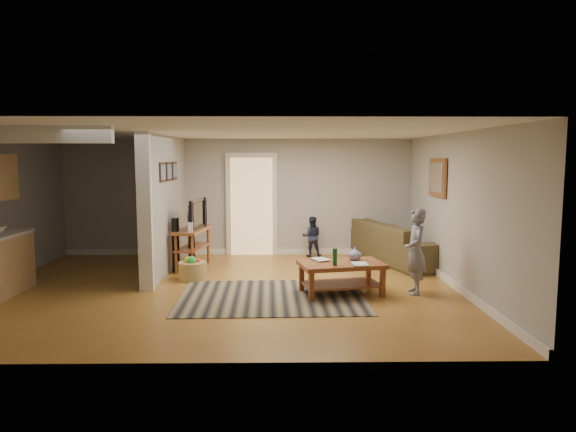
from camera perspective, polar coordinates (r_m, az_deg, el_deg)
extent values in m
plane|color=#8E5D24|center=(8.40, -7.17, -8.03)|extent=(7.50, 7.50, 0.00)
cube|color=#A2A09B|center=(11.15, -5.58, 2.10)|extent=(7.50, 0.04, 2.50)
cube|color=#A2A09B|center=(8.60, 18.38, 0.50)|extent=(0.04, 6.00, 2.50)
cube|color=white|center=(8.14, -7.42, 9.27)|extent=(7.50, 6.00, 0.04)
cube|color=#A2A09B|center=(9.80, -13.34, 1.35)|extent=(0.15, 3.10, 2.50)
cube|color=white|center=(8.30, -15.64, 0.38)|extent=(0.22, 0.10, 2.50)
cube|color=white|center=(11.27, -5.53, -3.95)|extent=(7.50, 0.04, 0.12)
cube|color=white|center=(8.79, 17.91, -7.23)|extent=(0.04, 6.00, 0.12)
cube|color=#D8B272|center=(11.08, -4.05, 1.05)|extent=(0.90, 0.06, 2.10)
cube|color=black|center=(9.11, -13.80, 4.75)|extent=(0.03, 0.40, 0.34)
cube|color=black|center=(9.60, -13.13, 4.84)|extent=(0.03, 0.40, 0.34)
cube|color=black|center=(10.09, -12.53, 4.93)|extent=(0.03, 0.40, 0.34)
cube|color=#955A30|center=(9.50, 16.27, 4.13)|extent=(0.04, 0.90, 0.68)
cube|color=black|center=(7.86, -1.73, -8.95)|extent=(2.84, 2.11, 0.01)
imported|color=#4A4425|center=(10.72, 12.04, -4.93)|extent=(1.87, 2.91, 0.79)
cube|color=brown|center=(7.97, 5.95, -5.38)|extent=(1.39, 0.98, 0.06)
cube|color=silver|center=(7.97, 5.95, -5.34)|extent=(0.86, 0.59, 0.02)
cube|color=brown|center=(8.04, 5.93, -7.51)|extent=(1.26, 0.86, 0.03)
cube|color=brown|center=(7.59, 2.61, -7.76)|extent=(0.09, 0.09, 0.46)
cube|color=brown|center=(7.95, 10.47, -7.20)|extent=(0.09, 0.09, 0.46)
cube|color=brown|center=(8.14, 1.51, -6.76)|extent=(0.09, 0.09, 0.46)
cube|color=brown|center=(8.48, 8.89, -6.31)|extent=(0.09, 0.09, 0.46)
imported|color=navy|center=(8.16, 7.43, -4.89)|extent=(0.25, 0.25, 0.22)
cylinder|color=#135523|center=(7.74, 5.23, -4.53)|extent=(0.07, 0.07, 0.25)
imported|color=#998C4C|center=(8.03, 3.02, -5.03)|extent=(0.31, 0.35, 0.03)
imported|color=#66594C|center=(7.80, 7.19, -5.42)|extent=(0.23, 0.31, 0.02)
cube|color=brown|center=(9.88, -10.57, -1.53)|extent=(0.61, 1.26, 0.05)
cube|color=brown|center=(9.93, -10.53, -3.44)|extent=(0.55, 1.16, 0.03)
cylinder|color=brown|center=(9.49, -12.35, -4.12)|extent=(0.05, 0.05, 0.75)
cylinder|color=brown|center=(10.48, -10.47, -3.09)|extent=(0.05, 0.05, 0.75)
cylinder|color=brown|center=(9.40, -10.59, -4.19)|extent=(0.05, 0.05, 0.75)
cylinder|color=brown|center=(10.39, -8.87, -3.13)|extent=(0.05, 0.05, 0.75)
imported|color=black|center=(9.87, -10.46, -1.38)|extent=(0.26, 0.99, 0.56)
cylinder|color=white|center=(9.40, -10.82, -1.22)|extent=(0.10, 0.10, 0.18)
cube|color=black|center=(9.61, -12.38, -3.21)|extent=(0.12, 0.12, 1.01)
cube|color=black|center=(9.75, -10.69, -2.79)|extent=(0.14, 0.14, 1.09)
cylinder|color=olive|center=(9.04, -10.55, -6.02)|extent=(0.48, 0.48, 0.31)
sphere|color=#B62F16|center=(9.04, -10.14, -5.00)|extent=(0.15, 0.15, 0.15)
sphere|color=gold|center=(9.04, -11.01, -4.89)|extent=(0.15, 0.15, 0.15)
sphere|color=green|center=(8.94, -10.65, -4.87)|extent=(0.15, 0.15, 0.15)
imported|color=slate|center=(8.29, 13.88, -8.36)|extent=(0.34, 0.50, 1.33)
imported|color=#1E233F|center=(11.00, 2.64, -4.51)|extent=(0.42, 0.33, 0.86)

